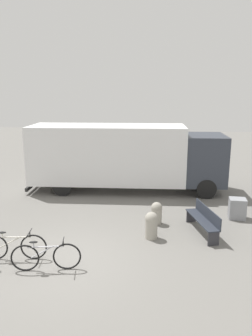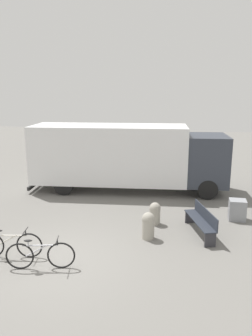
{
  "view_description": "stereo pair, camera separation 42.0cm",
  "coord_description": "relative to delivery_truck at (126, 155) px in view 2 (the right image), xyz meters",
  "views": [
    {
      "loc": [
        3.05,
        -7.62,
        4.51
      ],
      "look_at": [
        0.96,
        4.5,
        1.57
      ],
      "focal_mm": 35.0,
      "sensor_mm": 36.0,
      "label": 1
    },
    {
      "loc": [
        3.47,
        -7.54,
        4.51
      ],
      "look_at": [
        0.96,
        4.5,
        1.57
      ],
      "focal_mm": 35.0,
      "sensor_mm": 36.0,
      "label": 2
    }
  ],
  "objects": [
    {
      "name": "bollard_far_bench",
      "position": [
        1.8,
        -3.7,
        -1.23
      ],
      "size": [
        0.39,
        0.39,
        0.77
      ],
      "color": "#9E998C",
      "rests_on": "ground"
    },
    {
      "name": "ground_plane",
      "position": [
        -0.49,
        -6.68,
        -1.64
      ],
      "size": [
        60.0,
        60.0,
        0.0
      ],
      "primitive_type": "plane",
      "color": "slate"
    },
    {
      "name": "bicycle_middle",
      "position": [
        -1.82,
        -6.81,
        -1.26
      ],
      "size": [
        1.76,
        0.49,
        0.82
      ],
      "rotation": [
        0.0,
        0.0,
        0.19
      ],
      "color": "black",
      "rests_on": "ground"
    },
    {
      "name": "utility_box",
      "position": [
        4.61,
        -2.72,
        -1.27
      ],
      "size": [
        0.57,
        0.5,
        0.74
      ],
      "color": "gray",
      "rests_on": "ground"
    },
    {
      "name": "bollard_near_bench",
      "position": [
        1.73,
        -4.87,
        -1.18
      ],
      "size": [
        0.4,
        0.4,
        0.86
      ],
      "color": "#9E998C",
      "rests_on": "ground"
    },
    {
      "name": "bicycle_far",
      "position": [
        -0.74,
        -7.19,
        -1.26
      ],
      "size": [
        1.74,
        0.56,
        0.82
      ],
      "rotation": [
        0.0,
        0.0,
        0.25
      ],
      "color": "black",
      "rests_on": "ground"
    },
    {
      "name": "park_bench",
      "position": [
        3.36,
        -4.18,
        -1.16
      ],
      "size": [
        1.02,
        1.96,
        0.85
      ],
      "rotation": [
        0.0,
        0.0,
        1.91
      ],
      "color": "#282D38",
      "rests_on": "ground"
    },
    {
      "name": "delivery_truck",
      "position": [
        0.0,
        0.0,
        0.0
      ],
      "size": [
        8.92,
        3.17,
        2.97
      ],
      "rotation": [
        0.0,
        0.0,
        0.11
      ],
      "color": "white",
      "rests_on": "ground"
    }
  ]
}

